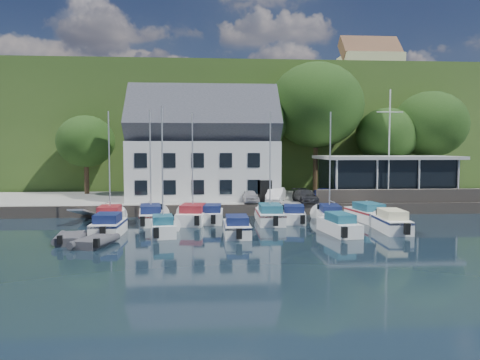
{
  "coord_description": "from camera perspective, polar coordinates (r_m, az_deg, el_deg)",
  "views": [
    {
      "loc": [
        -6.83,
        -29.13,
        5.95
      ],
      "look_at": [
        -4.0,
        9.0,
        3.27
      ],
      "focal_mm": 35.0,
      "sensor_mm": 36.0,
      "label": 1
    }
  ],
  "objects": [
    {
      "name": "ground",
      "position": [
        30.5,
        8.85,
        -7.29
      ],
      "size": [
        180.0,
        180.0,
        0.0
      ],
      "primitive_type": "plane",
      "color": "black",
      "rests_on": "ground"
    },
    {
      "name": "quay",
      "position": [
        47.44,
        4.07,
        -2.6
      ],
      "size": [
        60.0,
        13.0,
        1.0
      ],
      "primitive_type": "cube",
      "color": "gray",
      "rests_on": "ground"
    },
    {
      "name": "quay_face",
      "position": [
        41.07,
        5.38,
        -3.64
      ],
      "size": [
        60.0,
        0.3,
        1.0
      ],
      "primitive_type": "cube",
      "color": "#6C6156",
      "rests_on": "ground"
    },
    {
      "name": "hillside",
      "position": [
        91.4,
        0.05,
        5.29
      ],
      "size": [
        160.0,
        75.0,
        16.0
      ],
      "primitive_type": "cube",
      "color": "#2C491B",
      "rests_on": "ground"
    },
    {
      "name": "field_patch",
      "position": [
        100.75,
        4.31,
        9.8
      ],
      "size": [
        50.0,
        30.0,
        0.3
      ],
      "primitive_type": "cube",
      "color": "#5C6B35",
      "rests_on": "hillside"
    },
    {
      "name": "farmhouse",
      "position": [
        87.25,
        15.54,
        13.19
      ],
      "size": [
        10.4,
        7.0,
        8.2
      ],
      "primitive_type": null,
      "color": "beige",
      "rests_on": "hillside"
    },
    {
      "name": "harbor_building",
      "position": [
        45.63,
        -4.46,
        3.24
      ],
      "size": [
        14.4,
        8.2,
        8.7
      ],
      "primitive_type": null,
      "color": "silver",
      "rests_on": "quay"
    },
    {
      "name": "club_pavilion",
      "position": [
        48.61,
        17.29,
        0.4
      ],
      "size": [
        13.2,
        7.2,
        4.1
      ],
      "primitive_type": null,
      "color": "black",
      "rests_on": "quay"
    },
    {
      "name": "seawall",
      "position": [
        44.9,
        20.59,
        -1.81
      ],
      "size": [
        18.0,
        0.5,
        1.2
      ],
      "primitive_type": "cube",
      "color": "#6C6156",
      "rests_on": "quay"
    },
    {
      "name": "gangway",
      "position": [
        39.78,
        -18.33,
        -4.8
      ],
      "size": [
        1.2,
        6.0,
        1.4
      ],
      "primitive_type": null,
      "color": "silver",
      "rests_on": "ground"
    },
    {
      "name": "car_silver",
      "position": [
        42.04,
        1.15,
        -1.95
      ],
      "size": [
        1.69,
        3.57,
        1.18
      ],
      "primitive_type": "imported",
      "rotation": [
        0.0,
        0.0,
        0.09
      ],
      "color": "silver",
      "rests_on": "quay"
    },
    {
      "name": "car_white",
      "position": [
        42.41,
        4.39,
        -1.83
      ],
      "size": [
        2.42,
        4.17,
        1.3
      ],
      "primitive_type": "imported",
      "rotation": [
        0.0,
        0.0,
        -0.28
      ],
      "color": "silver",
      "rests_on": "quay"
    },
    {
      "name": "car_dgrey",
      "position": [
        42.86,
        7.94,
        -1.9
      ],
      "size": [
        2.02,
        4.07,
        1.14
      ],
      "primitive_type": "imported",
      "rotation": [
        0.0,
        0.0,
        0.11
      ],
      "color": "#2A2B2F",
      "rests_on": "quay"
    },
    {
      "name": "car_blue",
      "position": [
        44.23,
        10.21,
        -1.69
      ],
      "size": [
        2.05,
        3.77,
        1.22
      ],
      "primitive_type": "imported",
      "rotation": [
        0.0,
        0.0,
        -0.19
      ],
      "color": "#303B95",
      "rests_on": "quay"
    },
    {
      "name": "flagpole",
      "position": [
        45.02,
        17.73,
        4.01
      ],
      "size": [
        2.45,
        0.2,
        10.2
      ],
      "primitive_type": null,
      "color": "silver",
      "rests_on": "quay"
    },
    {
      "name": "tree_0",
      "position": [
        52.41,
        -18.25,
        2.95
      ],
      "size": [
        6.11,
        6.11,
        8.34
      ],
      "primitive_type": null,
      "color": "black",
      "rests_on": "quay"
    },
    {
      "name": "tree_2",
      "position": [
        50.72,
        1.01,
        4.89
      ],
      "size": [
        8.4,
        8.4,
        11.47
      ],
      "primitive_type": null,
      "color": "black",
      "rests_on": "quay"
    },
    {
      "name": "tree_3",
      "position": [
        52.94,
        9.23,
        6.35
      ],
      "size": [
        10.48,
        10.48,
        14.33
      ],
      "primitive_type": null,
      "color": "black",
      "rests_on": "quay"
    },
    {
      "name": "tree_4",
      "position": [
        54.56,
        17.42,
        3.52
      ],
      "size": [
        6.82,
        6.82,
        9.32
      ],
      "primitive_type": null,
      "color": "black",
      "rests_on": "quay"
    },
    {
      "name": "tree_5",
      "position": [
        56.7,
        22.13,
        4.37
      ],
      "size": [
        8.2,
        8.2,
        11.21
      ],
      "primitive_type": null,
      "color": "black",
      "rests_on": "quay"
    },
    {
      "name": "boat_r1_0",
      "position": [
        37.31,
        -15.64,
        1.56
      ],
      "size": [
        2.25,
        6.43,
        8.91
      ],
      "primitive_type": null,
      "rotation": [
        0.0,
        0.0,
        0.04
      ],
      "color": "white",
      "rests_on": "ground"
    },
    {
      "name": "boat_r1_1",
      "position": [
        37.01,
        -10.87,
        1.78
      ],
      "size": [
        2.81,
        6.86,
        9.12
      ],
      "primitive_type": null,
      "rotation": [
        0.0,
        0.0,
        0.13
      ],
      "color": "white",
      "rests_on": "ground"
    },
    {
      "name": "boat_r1_2",
      "position": [
        36.66,
        -5.81,
        1.92
      ],
      "size": [
        3.12,
        6.5,
        9.25
      ],
      "primitive_type": null,
      "rotation": [
        0.0,
        0.0,
        -0.15
      ],
      "color": "white",
      "rests_on": "ground"
    },
    {
      "name": "boat_r1_3",
      "position": [
        37.41,
        -3.53,
        -4.05
      ],
      "size": [
        2.28,
        5.6,
        1.42
      ],
      "primitive_type": null,
      "rotation": [
        0.0,
        0.0,
        -0.06
      ],
      "color": "white",
      "rests_on": "ground"
    },
    {
      "name": "boat_r1_4",
      "position": [
        36.63,
        3.69,
        1.91
      ],
      "size": [
        2.29,
        6.89,
        9.24
      ],
      "primitive_type": null,
      "rotation": [
        0.0,
        0.0,
        -0.02
      ],
      "color": "white",
      "rests_on": "ground"
    },
    {
      "name": "boat_r1_5",
      "position": [
        37.61,
        6.53,
        -4.06
      ],
      "size": [
        2.81,
        5.64,
        1.38
      ],
      "primitive_type": null,
      "rotation": [
        0.0,
        0.0,
        -0.16
      ],
      "color": "white",
      "rests_on": "ground"
    },
    {
      "name": "boat_r1_6",
      "position": [
        37.94,
        10.9,
        1.3
      ],
      "size": [
        2.52,
        6.49,
        8.41
      ],
      "primitive_type": null,
      "rotation": [
        0.0,
        0.0,
        -0.11
      ],
      "color": "white",
      "rests_on": "ground"
    },
    {
      "name": "boat_r1_7",
      "position": [
        39.34,
        15.27,
        -3.74
      ],
      "size": [
        3.19,
        6.8,
        1.49
      ],
      "primitive_type": null,
      "rotation": [
        0.0,
        0.0,
        0.16
      ],
      "color": "white",
      "rests_on": "ground"
    },
    {
      "name": "boat_r2_0",
      "position": [
        33.05,
        -15.75,
        -5.19
      ],
      "size": [
        2.19,
        5.37,
        1.51
      ],
      "primitive_type": null,
      "rotation": [
        0.0,
        0.0,
        -0.03
      ],
      "color": "white",
      "rests_on": "ground"
    },
    {
      "name": "boat_r2_1",
      "position": [
        31.74,
        -9.44,
        0.88
      ],
      "size": [
        2.39,
        5.09,
        8.5
      ],
      "primitive_type": null,
      "rotation": [
        0.0,
        0.0,
        0.14
      ],
      "color": "white",
      "rests_on": "ground"
    },
    {
      "name": "boat_r2_2",
      "position": [
        31.75,
        -0.39,
        -5.54
      ],
      "size": [
        1.86,
        5.73,
        1.37
      ],
      "primitive_type": null,
      "rotation": [
        0.0,
        0.0,
        -0.0
      ],
      "color": "white",
      "rests_on": "ground"
    },
    {
      "name": "boat_r2_3",
      "position": [
        32.95,
        11.96,
        -5.18
      ],
      "size": [
        2.59,
        6.43,
        1.48
      ],
      "primitive_type": null,
      "rotation": [
        0.0,
        0.0,
        0.14
      ],
      "color": "white",
      "rests_on": "ground"
    },
    {
      "name": "boat_r2_4",
      "position": [
        34.99,
        17.9,
        -4.68
      ],
      "size": [
        2.14,
        6.55,
        1.57
      ],
      "primitive_type": null,
      "rotation": [
        0.0,
        0.0,
        -0.04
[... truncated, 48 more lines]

